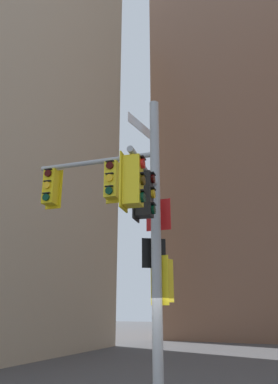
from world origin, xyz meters
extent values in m
cube|color=brown|center=(-0.08, 27.26, 26.20)|extent=(15.23, 15.23, 52.39)
cylinder|color=#9EA0A3|center=(0.00, 0.00, 3.82)|extent=(0.24, 0.24, 7.64)
cylinder|color=#9EA0A3|center=(-1.68, -0.16, 6.10)|extent=(3.36, 0.46, 0.13)
cylinder|color=#9EA0A3|center=(0.16, -1.11, 5.24)|extent=(0.44, 2.23, 0.13)
cube|color=yellow|center=(-1.19, 0.08, 5.50)|extent=(0.48, 0.08, 1.14)
cube|color=yellow|center=(-1.17, -0.11, 5.50)|extent=(0.37, 0.37, 1.00)
cylinder|color=#360605|center=(-1.15, -0.31, 5.85)|extent=(0.20, 0.08, 0.20)
cube|color=black|center=(-1.15, -0.32, 5.97)|extent=(0.23, 0.09, 0.02)
cylinder|color=yellow|center=(-1.15, -0.31, 5.50)|extent=(0.20, 0.08, 0.20)
cube|color=black|center=(-1.15, -0.32, 5.62)|extent=(0.23, 0.09, 0.02)
cylinder|color=#06311C|center=(-1.15, -0.31, 5.15)|extent=(0.20, 0.08, 0.20)
cube|color=black|center=(-1.15, -0.32, 5.27)|extent=(0.23, 0.09, 0.02)
cube|color=yellow|center=(-3.03, -0.10, 5.50)|extent=(0.48, 0.08, 1.14)
cube|color=yellow|center=(-3.02, -0.29, 5.50)|extent=(0.37, 0.37, 1.00)
cylinder|color=#360605|center=(-3.00, -0.49, 5.85)|extent=(0.20, 0.08, 0.20)
cube|color=black|center=(-3.00, -0.50, 5.97)|extent=(0.23, 0.09, 0.02)
cylinder|color=yellow|center=(-3.00, -0.49, 5.50)|extent=(0.20, 0.08, 0.20)
cube|color=black|center=(-3.00, -0.50, 5.62)|extent=(0.23, 0.09, 0.02)
cylinder|color=#06311C|center=(-3.00, -0.49, 5.15)|extent=(0.20, 0.08, 0.20)
cube|color=black|center=(-3.00, -0.50, 5.27)|extent=(0.23, 0.09, 0.02)
cube|color=black|center=(-0.03, -1.13, 4.64)|extent=(0.10, 0.48, 1.14)
cube|color=black|center=(0.16, -1.11, 4.64)|extent=(0.38, 0.38, 1.00)
cylinder|color=#360605|center=(0.35, -1.08, 4.99)|extent=(0.09, 0.21, 0.20)
cube|color=black|center=(0.36, -1.08, 5.11)|extent=(0.10, 0.23, 0.02)
cylinder|color=yellow|center=(0.35, -1.08, 4.64)|extent=(0.09, 0.21, 0.20)
cube|color=black|center=(0.36, -1.08, 4.76)|extent=(0.10, 0.23, 0.02)
cylinder|color=#06311C|center=(0.35, -1.08, 4.29)|extent=(0.09, 0.21, 0.20)
cube|color=black|center=(0.36, -1.08, 4.41)|extent=(0.10, 0.23, 0.02)
cube|color=yellow|center=(0.09, -2.02, 4.64)|extent=(0.10, 0.48, 1.14)
cube|color=yellow|center=(0.28, -1.99, 4.64)|extent=(0.38, 0.38, 1.00)
cylinder|color=red|center=(0.48, -1.96, 4.99)|extent=(0.09, 0.21, 0.20)
cube|color=black|center=(0.49, -1.96, 5.11)|extent=(0.10, 0.23, 0.02)
cylinder|color=#3C2C06|center=(0.48, -1.96, 4.64)|extent=(0.09, 0.21, 0.20)
cube|color=black|center=(0.49, -1.96, 4.76)|extent=(0.10, 0.23, 0.02)
cylinder|color=#06311C|center=(0.48, -1.96, 4.29)|extent=(0.09, 0.21, 0.20)
cube|color=black|center=(0.49, -1.96, 4.41)|extent=(0.10, 0.23, 0.02)
cube|color=yellow|center=(0.03, 0.13, 2.91)|extent=(0.48, 0.13, 1.14)
cube|color=yellow|center=(0.07, 0.31, 2.91)|extent=(0.40, 0.40, 1.00)
cylinder|color=#360605|center=(0.11, 0.51, 3.26)|extent=(0.21, 0.10, 0.20)
cube|color=black|center=(0.11, 0.52, 3.38)|extent=(0.23, 0.12, 0.02)
cylinder|color=yellow|center=(0.11, 0.51, 2.91)|extent=(0.21, 0.10, 0.20)
cube|color=black|center=(0.11, 0.52, 3.03)|extent=(0.23, 0.12, 0.02)
cylinder|color=#06311C|center=(0.11, 0.51, 2.56)|extent=(0.21, 0.10, 0.20)
cube|color=black|center=(0.11, 0.52, 2.68)|extent=(0.23, 0.12, 0.02)
cube|color=white|center=(-0.35, 0.04, 6.94)|extent=(0.21, 1.53, 0.28)
cube|color=#19479E|center=(-0.35, 0.04, 6.94)|extent=(0.20, 1.49, 0.24)
cube|color=red|center=(-0.01, 0.22, 4.52)|extent=(0.64, 0.04, 0.80)
cube|color=white|center=(-0.01, 0.22, 4.52)|extent=(0.60, 0.04, 0.76)
cube|color=black|center=(-0.13, 0.18, 3.56)|extent=(0.50, 0.36, 0.72)
cube|color=white|center=(-0.13, 0.18, 3.56)|extent=(0.46, 0.34, 0.68)
camera|label=1|loc=(2.96, -7.91, 2.25)|focal=33.10mm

